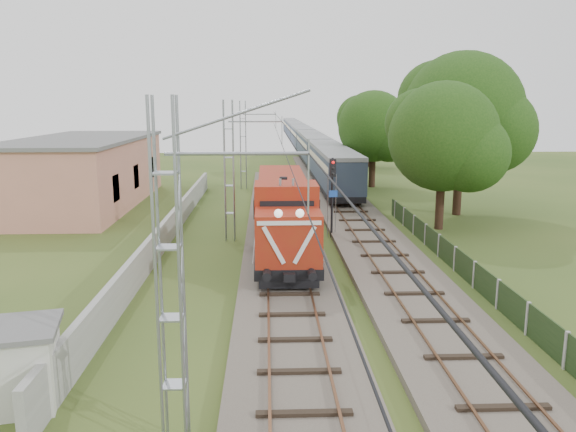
{
  "coord_description": "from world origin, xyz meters",
  "views": [
    {
      "loc": [
        -0.89,
        -19.73,
        7.84
      ],
      "look_at": [
        0.19,
        8.08,
        2.2
      ],
      "focal_mm": 35.0,
      "sensor_mm": 36.0,
      "label": 1
    }
  ],
  "objects_px": {
    "coach_rake": "(302,136)",
    "signal_post": "(332,184)",
    "locomotive": "(283,210)",
    "relay_hut": "(19,365)"
  },
  "relations": [
    {
      "from": "locomotive",
      "to": "relay_hut",
      "type": "xyz_separation_m",
      "value": [
        -7.4,
        -15.83,
        -1.04
      ]
    },
    {
      "from": "signal_post",
      "to": "relay_hut",
      "type": "height_order",
      "value": "signal_post"
    },
    {
      "from": "locomotive",
      "to": "coach_rake",
      "type": "distance_m",
      "value": 63.92
    },
    {
      "from": "locomotive",
      "to": "coach_rake",
      "type": "xyz_separation_m",
      "value": [
        5.0,
        63.72,
        0.25
      ]
    },
    {
      "from": "locomotive",
      "to": "coach_rake",
      "type": "relative_size",
      "value": 0.15
    },
    {
      "from": "locomotive",
      "to": "relay_hut",
      "type": "distance_m",
      "value": 17.5
    },
    {
      "from": "coach_rake",
      "to": "signal_post",
      "type": "bearing_deg",
      "value": -91.93
    },
    {
      "from": "signal_post",
      "to": "locomotive",
      "type": "bearing_deg",
      "value": -140.87
    },
    {
      "from": "coach_rake",
      "to": "relay_hut",
      "type": "bearing_deg",
      "value": -98.86
    },
    {
      "from": "locomotive",
      "to": "relay_hut",
      "type": "height_order",
      "value": "locomotive"
    }
  ]
}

